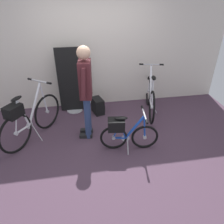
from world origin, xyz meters
TOP-DOWN VIEW (x-y plane):
  - ground_plane at (0.00, 0.00)m, footprint 6.03×6.03m
  - back_wall at (0.00, 1.72)m, footprint 6.03×0.10m
  - floor_banner_stand at (-0.53, 1.40)m, footprint 0.60×0.36m
  - folding_bike_foreground at (0.32, -0.10)m, footprint 1.01×0.53m
  - display_bike_left at (-1.32, 0.44)m, footprint 0.89×1.27m
  - display_bike_right at (1.14, 1.03)m, footprint 0.52×1.47m
  - visitor_near_wall at (-0.28, 0.40)m, footprint 0.31×0.53m
  - backpack_on_floor at (-0.00, 1.21)m, footprint 0.30×0.38m

SIDE VIEW (x-z plane):
  - ground_plane at x=0.00m, z-range 0.00..0.00m
  - backpack_on_floor at x=0.00m, z-range 0.00..0.35m
  - folding_bike_foreground at x=0.32m, z-range -0.01..0.72m
  - display_bike_right at x=1.14m, z-range -0.13..0.91m
  - display_bike_left at x=-1.32m, z-range -0.06..0.99m
  - floor_banner_stand at x=-0.53m, z-range -0.09..1.37m
  - visitor_near_wall at x=-0.28m, z-range 0.13..1.84m
  - back_wall at x=0.00m, z-range 0.00..3.10m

